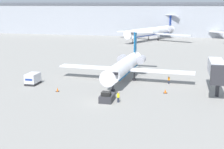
{
  "coord_description": "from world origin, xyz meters",
  "views": [
    {
      "loc": [
        12.76,
        -48.58,
        16.31
      ],
      "look_at": [
        0.0,
        7.66,
        3.25
      ],
      "focal_mm": 50.0,
      "sensor_mm": 36.0,
      "label": 1
    }
  ],
  "objects_px": {
    "pushback_tug": "(107,97)",
    "traffic_cone_right": "(165,91)",
    "traffic_cone_left": "(57,90)",
    "jet_bridge": "(217,70)",
    "airplane_parked_far_left": "(152,32)",
    "worker_by_wing": "(169,80)",
    "luggage_cart": "(33,79)",
    "worker_near_tug": "(118,97)",
    "airplane_main": "(125,66)"
  },
  "relations": [
    {
      "from": "airplane_main",
      "to": "traffic_cone_left",
      "type": "height_order",
      "value": "airplane_main"
    },
    {
      "from": "airplane_main",
      "to": "worker_near_tug",
      "type": "xyz_separation_m",
      "value": [
        1.81,
        -15.46,
        -2.32
      ]
    },
    {
      "from": "pushback_tug",
      "to": "airplane_parked_far_left",
      "type": "relative_size",
      "value": 0.1
    },
    {
      "from": "airplane_main",
      "to": "luggage_cart",
      "type": "distance_m",
      "value": 19.56
    },
    {
      "from": "worker_by_wing",
      "to": "traffic_cone_left",
      "type": "xyz_separation_m",
      "value": [
        -20.45,
        -10.58,
        -0.5
      ]
    },
    {
      "from": "airplane_main",
      "to": "pushback_tug",
      "type": "distance_m",
      "value": 15.33
    },
    {
      "from": "worker_near_tug",
      "to": "worker_by_wing",
      "type": "relative_size",
      "value": 1.12
    },
    {
      "from": "luggage_cart",
      "to": "traffic_cone_right",
      "type": "relative_size",
      "value": 4.53
    },
    {
      "from": "pushback_tug",
      "to": "airplane_parked_far_left",
      "type": "xyz_separation_m",
      "value": [
        -1.66,
        94.02,
        3.3
      ]
    },
    {
      "from": "worker_near_tug",
      "to": "airplane_parked_far_left",
      "type": "xyz_separation_m",
      "value": [
        -3.69,
        94.37,
        3.04
      ]
    },
    {
      "from": "pushback_tug",
      "to": "traffic_cone_right",
      "type": "relative_size",
      "value": 4.87
    },
    {
      "from": "pushback_tug",
      "to": "worker_by_wing",
      "type": "bearing_deg",
      "value": 55.64
    },
    {
      "from": "airplane_main",
      "to": "pushback_tug",
      "type": "xyz_separation_m",
      "value": [
        -0.21,
        -15.11,
        -2.59
      ]
    },
    {
      "from": "worker_near_tug",
      "to": "worker_by_wing",
      "type": "xyz_separation_m",
      "value": [
        7.75,
        14.65,
        -0.12
      ]
    },
    {
      "from": "worker_near_tug",
      "to": "traffic_cone_left",
      "type": "distance_m",
      "value": 13.35
    },
    {
      "from": "worker_near_tug",
      "to": "airplane_parked_far_left",
      "type": "relative_size",
      "value": 0.05
    },
    {
      "from": "traffic_cone_right",
      "to": "airplane_parked_far_left",
      "type": "bearing_deg",
      "value": 97.32
    },
    {
      "from": "worker_by_wing",
      "to": "traffic_cone_left",
      "type": "relative_size",
      "value": 2.23
    },
    {
      "from": "pushback_tug",
      "to": "airplane_parked_far_left",
      "type": "bearing_deg",
      "value": 91.01
    },
    {
      "from": "worker_near_tug",
      "to": "traffic_cone_left",
      "type": "relative_size",
      "value": 2.48
    },
    {
      "from": "luggage_cart",
      "to": "airplane_parked_far_left",
      "type": "xyz_separation_m",
      "value": [
        16.1,
        86.33,
        2.83
      ]
    },
    {
      "from": "traffic_cone_left",
      "to": "traffic_cone_right",
      "type": "distance_m",
      "value": 20.46
    },
    {
      "from": "traffic_cone_right",
      "to": "airplane_parked_far_left",
      "type": "distance_m",
      "value": 87.7
    },
    {
      "from": "luggage_cart",
      "to": "airplane_parked_far_left",
      "type": "height_order",
      "value": "airplane_parked_far_left"
    },
    {
      "from": "traffic_cone_left",
      "to": "airplane_parked_far_left",
      "type": "xyz_separation_m",
      "value": [
        9.01,
        90.3,
        3.65
      ]
    },
    {
      "from": "worker_by_wing",
      "to": "worker_near_tug",
      "type": "bearing_deg",
      "value": -117.88
    },
    {
      "from": "jet_bridge",
      "to": "pushback_tug",
      "type": "bearing_deg",
      "value": -153.05
    },
    {
      "from": "luggage_cart",
      "to": "worker_near_tug",
      "type": "xyz_separation_m",
      "value": [
        19.78,
        -8.04,
        -0.2
      ]
    },
    {
      "from": "worker_by_wing",
      "to": "traffic_cone_right",
      "type": "xyz_separation_m",
      "value": [
        -0.27,
        -7.19,
        -0.47
      ]
    },
    {
      "from": "pushback_tug",
      "to": "traffic_cone_right",
      "type": "distance_m",
      "value": 11.87
    },
    {
      "from": "pushback_tug",
      "to": "luggage_cart",
      "type": "height_order",
      "value": "luggage_cart"
    },
    {
      "from": "worker_by_wing",
      "to": "jet_bridge",
      "type": "xyz_separation_m",
      "value": [
        8.95,
        -4.77,
        3.6
      ]
    },
    {
      "from": "luggage_cart",
      "to": "traffic_cone_left",
      "type": "xyz_separation_m",
      "value": [
        7.09,
        -3.97,
        -0.82
      ]
    },
    {
      "from": "pushback_tug",
      "to": "worker_by_wing",
      "type": "relative_size",
      "value": 2.31
    },
    {
      "from": "traffic_cone_left",
      "to": "airplane_parked_far_left",
      "type": "distance_m",
      "value": 90.82
    },
    {
      "from": "worker_near_tug",
      "to": "airplane_main",
      "type": "bearing_deg",
      "value": 96.68
    },
    {
      "from": "luggage_cart",
      "to": "airplane_parked_far_left",
      "type": "relative_size",
      "value": 0.09
    },
    {
      "from": "airplane_parked_far_left",
      "to": "worker_near_tug",
      "type": "bearing_deg",
      "value": -87.76
    },
    {
      "from": "pushback_tug",
      "to": "worker_near_tug",
      "type": "relative_size",
      "value": 2.07
    },
    {
      "from": "worker_near_tug",
      "to": "worker_by_wing",
      "type": "distance_m",
      "value": 16.57
    },
    {
      "from": "traffic_cone_right",
      "to": "jet_bridge",
      "type": "relative_size",
      "value": 0.06
    },
    {
      "from": "worker_near_tug",
      "to": "luggage_cart",
      "type": "bearing_deg",
      "value": 157.88
    },
    {
      "from": "traffic_cone_right",
      "to": "airplane_parked_far_left",
      "type": "relative_size",
      "value": 0.02
    },
    {
      "from": "traffic_cone_left",
      "to": "jet_bridge",
      "type": "xyz_separation_m",
      "value": [
        29.4,
        5.8,
        4.1
      ]
    },
    {
      "from": "luggage_cart",
      "to": "jet_bridge",
      "type": "distance_m",
      "value": 36.68
    },
    {
      "from": "traffic_cone_left",
      "to": "airplane_main",
      "type": "bearing_deg",
      "value": 46.3
    },
    {
      "from": "worker_near_tug",
      "to": "airplane_parked_far_left",
      "type": "bearing_deg",
      "value": 92.24
    },
    {
      "from": "airplane_main",
      "to": "worker_near_tug",
      "type": "relative_size",
      "value": 16.39
    },
    {
      "from": "luggage_cart",
      "to": "worker_by_wing",
      "type": "relative_size",
      "value": 2.15
    },
    {
      "from": "luggage_cart",
      "to": "jet_bridge",
      "type": "height_order",
      "value": "jet_bridge"
    }
  ]
}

